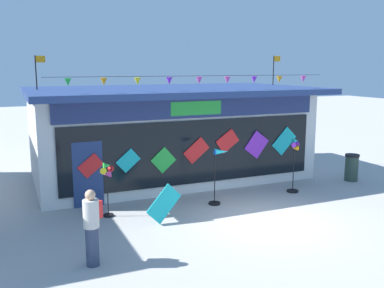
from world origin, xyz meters
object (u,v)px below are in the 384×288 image
(kite_shop_building, at_px, (169,132))
(wind_spinner_center_left, at_px, (294,158))
(wind_spinner_far_left, at_px, (107,178))
(trash_bin, at_px, (352,167))
(display_kite_on_ground, at_px, (164,204))
(wind_spinner_left, at_px, (218,170))
(person_near_camera, at_px, (92,226))

(kite_shop_building, height_order, wind_spinner_center_left, kite_shop_building)
(kite_shop_building, distance_m, wind_spinner_center_left, 4.88)
(wind_spinner_far_left, xyz_separation_m, trash_bin, (9.20, 0.35, -0.63))
(wind_spinner_center_left, bearing_deg, display_kite_on_ground, -168.48)
(wind_spinner_center_left, xyz_separation_m, trash_bin, (2.91, 0.40, -0.68))
(wind_spinner_center_left, height_order, display_kite_on_ground, wind_spinner_center_left)
(trash_bin, bearing_deg, wind_spinner_far_left, -177.84)
(wind_spinner_far_left, distance_m, wind_spinner_left, 3.39)
(wind_spinner_left, xyz_separation_m, wind_spinner_center_left, (2.91, 0.13, 0.12))
(wind_spinner_far_left, relative_size, trash_bin, 1.59)
(wind_spinner_left, height_order, display_kite_on_ground, wind_spinner_left)
(wind_spinner_left, relative_size, trash_bin, 1.74)
(person_near_camera, relative_size, display_kite_on_ground, 1.71)
(kite_shop_building, relative_size, trash_bin, 10.30)
(wind_spinner_center_left, relative_size, person_near_camera, 1.11)
(wind_spinner_center_left, xyz_separation_m, display_kite_on_ground, (-5.00, -1.02, -0.65))
(wind_spinner_center_left, bearing_deg, person_near_camera, -158.69)
(person_near_camera, bearing_deg, wind_spinner_left, 71.00)
(wind_spinner_left, xyz_separation_m, person_near_camera, (-4.35, -2.70, -0.18))
(kite_shop_building, bearing_deg, wind_spinner_far_left, -131.03)
(wind_spinner_left, distance_m, person_near_camera, 5.12)
(person_near_camera, xyz_separation_m, trash_bin, (10.16, 3.23, -0.38))
(wind_spinner_center_left, distance_m, display_kite_on_ground, 5.15)
(wind_spinner_center_left, relative_size, trash_bin, 1.87)
(wind_spinner_left, relative_size, wind_spinner_center_left, 0.93)
(wind_spinner_far_left, bearing_deg, wind_spinner_center_left, -0.49)
(wind_spinner_left, bearing_deg, wind_spinner_far_left, 176.95)
(wind_spinner_center_left, relative_size, display_kite_on_ground, 1.90)
(kite_shop_building, bearing_deg, display_kite_on_ground, -111.96)
(person_near_camera, bearing_deg, kite_shop_building, 96.70)
(kite_shop_building, xyz_separation_m, trash_bin, (5.99, -3.34, -1.24))
(wind_spinner_far_left, xyz_separation_m, wind_spinner_left, (3.38, -0.18, -0.07))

